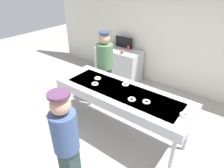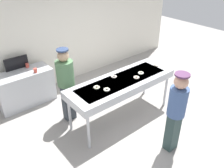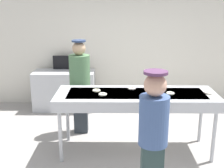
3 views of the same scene
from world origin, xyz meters
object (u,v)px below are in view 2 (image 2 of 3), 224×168
Objects in this scene: sugar_donut_4 at (97,87)px; menu_display at (16,63)px; sugar_donut_0 at (114,77)px; sugar_donut_1 at (157,65)px; paper_cup_0 at (27,65)px; prep_counter at (25,88)px; worker_baker at (66,81)px; fryer_conveyor at (122,83)px; paper_cup_1 at (35,70)px; sugar_donut_2 at (107,90)px; customer_waiting at (176,109)px; sugar_donut_5 at (136,77)px; sugar_donut_3 at (141,73)px.

sugar_donut_4 is 2.25m from menu_display.
sugar_donut_1 is at bearing -10.70° from sugar_donut_0.
paper_cup_0 is at bearing 137.43° from sugar_donut_1.
worker_baker is at bearing -67.85° from prep_counter.
sugar_donut_4 is at bearing -73.22° from paper_cup_0.
fryer_conveyor is 1.45× the size of worker_baker.
worker_baker is at bearing 160.41° from sugar_donut_1.
sugar_donut_4 is 1.23× the size of paper_cup_0.
paper_cup_0 is (0.21, 0.18, 0.47)m from prep_counter.
paper_cup_1 is (0.04, -0.38, 0.00)m from paper_cup_0.
sugar_donut_2 is 0.92m from worker_baker.
worker_baker reaches higher than paper_cup_1.
worker_baker is at bearing 113.61° from customer_waiting.
sugar_donut_5 is at bearing 77.31° from customer_waiting.
prep_counter is at bearing 114.08° from sugar_donut_4.
fryer_conveyor is 23.80× the size of paper_cup_0.
prep_counter is 12.87× the size of paper_cup_0.
sugar_donut_5 is at bearing -56.05° from paper_cup_0.
customer_waiting reaches higher than sugar_donut_2.
paper_cup_1 is at bearing 109.10° from sugar_donut_4.
sugar_donut_1 reaches higher than fryer_conveyor.
sugar_donut_1 is 2.14m from worker_baker.
sugar_donut_5 is at bearing -171.32° from sugar_donut_1.
customer_waiting reaches higher than paper_cup_1.
menu_display is at bearing 123.44° from fryer_conveyor.
sugar_donut_1 is 0.10× the size of prep_counter.
customer_waiting reaches higher than prep_counter.
worker_baker reaches higher than prep_counter.
fryer_conveyor is 23.80× the size of paper_cup_1.
sugar_donut_0 and sugar_donut_4 have the same top height.
paper_cup_1 is at bearing 109.37° from customer_waiting.
sugar_donut_4 is 1.23× the size of paper_cup_1.
menu_display is at bearing 110.30° from customer_waiting.
fryer_conveyor reaches higher than prep_counter.
paper_cup_1 is at bearing -60.59° from menu_display.
customer_waiting is 3.61m from prep_counter.
fryer_conveyor is at bearing 152.21° from worker_baker.
sugar_donut_0 is at bearing -53.60° from paper_cup_1.
sugar_donut_3 is (0.56, -0.26, 0.00)m from sugar_donut_0.
paper_cup_1 is at bearing 128.28° from sugar_donut_5.
sugar_donut_3 is at bearing -51.37° from paper_cup_0.
sugar_donut_3 is 2.82m from prep_counter.
sugar_donut_4 is at bearing 166.63° from sugar_donut_5.
customer_waiting is (-0.20, -1.18, -0.06)m from sugar_donut_5.
prep_counter is 12.87× the size of paper_cup_1.
sugar_donut_3 is (-0.58, -0.04, 0.00)m from sugar_donut_1.
customer_waiting reaches higher than sugar_donut_5.
sugar_donut_2 is at bearing 112.98° from customer_waiting.
sugar_donut_4 is at bearing -167.29° from sugar_donut_0.
sugar_donut_5 is (-0.22, -0.08, 0.00)m from sugar_donut_3.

